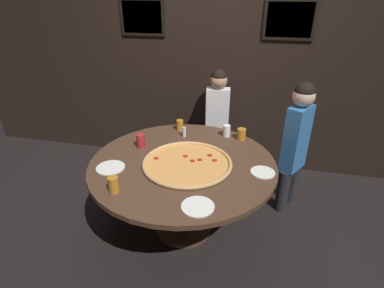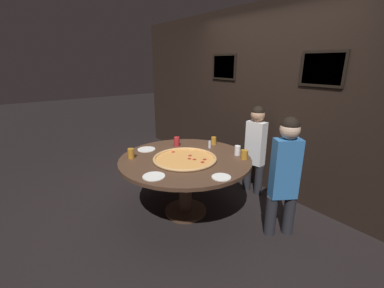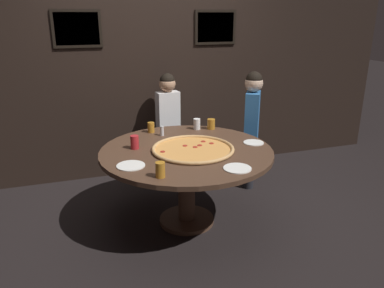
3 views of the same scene
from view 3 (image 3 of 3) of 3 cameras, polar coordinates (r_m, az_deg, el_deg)
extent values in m
plane|color=black|center=(3.69, -0.80, -11.70)|extent=(24.00, 24.00, 0.00)
cube|color=black|center=(4.55, -6.30, 11.51)|extent=(6.40, 0.06, 2.60)
cube|color=black|center=(4.37, -17.13, 16.44)|extent=(0.52, 0.02, 0.40)
cube|color=slate|center=(4.36, -17.13, 16.44)|extent=(0.46, 0.01, 0.34)
cube|color=black|center=(4.71, 3.61, 17.33)|extent=(0.52, 0.02, 0.40)
cube|color=#936B5B|center=(4.70, 3.64, 17.33)|extent=(0.46, 0.01, 0.34)
cylinder|color=#4C3323|center=(3.38, -0.86, -1.15)|extent=(1.56, 1.56, 0.04)
cylinder|color=#4C3323|center=(3.53, -0.83, -6.80)|extent=(0.16, 0.16, 0.70)
cylinder|color=#4C3323|center=(3.68, -0.80, -11.43)|extent=(0.52, 0.52, 0.04)
cylinder|color=#E0994C|center=(3.35, 0.15, -0.87)|extent=(0.70, 0.70, 0.01)
torus|color=tan|center=(3.35, 0.15, -0.71)|extent=(0.74, 0.74, 0.03)
cylinder|color=#A8281E|center=(3.43, -1.07, -0.26)|extent=(0.04, 0.04, 0.00)
cylinder|color=#A8281E|center=(3.29, -4.49, -1.17)|extent=(0.04, 0.04, 0.00)
cylinder|color=#A8281E|center=(3.39, 0.49, -0.47)|extent=(0.04, 0.04, 0.00)
cylinder|color=#A8281E|center=(3.44, 1.17, -0.19)|extent=(0.04, 0.04, 0.00)
cylinder|color=#A8281E|center=(3.55, 1.73, 0.40)|extent=(0.04, 0.04, 0.00)
cylinder|color=#A8281E|center=(3.50, 2.98, 0.11)|extent=(0.04, 0.04, 0.00)
cylinder|color=#BC7A23|center=(3.98, 2.93, 3.06)|extent=(0.08, 0.08, 0.11)
cylinder|color=#B22328|center=(3.41, -8.73, 0.27)|extent=(0.08, 0.08, 0.12)
cylinder|color=white|center=(3.96, 0.74, 3.07)|extent=(0.07, 0.07, 0.11)
cylinder|color=#BC7A23|center=(3.88, -6.26, 2.53)|extent=(0.07, 0.07, 0.11)
cylinder|color=#BC7A23|center=(2.80, -4.86, -3.94)|extent=(0.07, 0.07, 0.12)
cylinder|color=white|center=(3.59, 9.37, 0.21)|extent=(0.19, 0.19, 0.01)
cylinder|color=white|center=(3.05, -9.31, -3.27)|extent=(0.23, 0.23, 0.01)
cylinder|color=white|center=(2.98, 6.92, -3.70)|extent=(0.22, 0.22, 0.01)
cylinder|color=silver|center=(3.76, -4.59, 1.91)|extent=(0.04, 0.04, 0.08)
cylinder|color=#B7B7BC|center=(3.75, -4.61, 2.62)|extent=(0.04, 0.04, 0.01)
cylinder|color=#232328|center=(4.51, 8.86, -2.80)|extent=(0.17, 0.17, 0.46)
cylinder|color=#232328|center=(4.32, 8.64, -3.79)|extent=(0.17, 0.17, 0.46)
cube|color=#3370B2|center=(4.24, 9.12, 3.58)|extent=(0.27, 0.31, 0.64)
sphere|color=beige|center=(4.15, 9.42, 9.15)|extent=(0.20, 0.20, 0.20)
sphere|color=black|center=(4.14, 9.44, 9.62)|extent=(0.18, 0.18, 0.18)
cylinder|color=#232328|center=(4.63, -2.40, -2.11)|extent=(0.13, 0.13, 0.44)
cylinder|color=#232328|center=(4.56, -4.68, -2.48)|extent=(0.13, 0.13, 0.44)
cube|color=white|center=(4.43, -3.67, 4.04)|extent=(0.28, 0.17, 0.61)
sphere|color=tan|center=(4.34, -3.78, 9.15)|extent=(0.19, 0.19, 0.19)
sphere|color=black|center=(4.34, -3.79, 9.59)|extent=(0.17, 0.17, 0.17)
camera|label=1|loc=(1.78, 42.58, 18.66)|focal=28.00mm
camera|label=2|loc=(3.57, 50.00, 11.44)|focal=24.00mm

